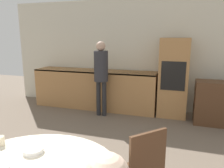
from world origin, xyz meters
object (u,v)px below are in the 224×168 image
at_px(person_standing, 101,70).
at_px(bowl_near, 33,150).
at_px(cup, 1,141).
at_px(oven_unit, 173,78).

height_order(person_standing, bowl_near, person_standing).
bearing_deg(bowl_near, person_standing, 98.59).
bearing_deg(bowl_near, cup, 177.23).
height_order(person_standing, cup, person_standing).
relative_size(person_standing, cup, 18.82).
xyz_separation_m(cup, bowl_near, (0.37, -0.02, -0.02)).
relative_size(oven_unit, bowl_near, 9.45).
xyz_separation_m(oven_unit, bowl_near, (-1.06, -3.40, -0.10)).
relative_size(person_standing, bowl_near, 9.04).
bearing_deg(oven_unit, cup, -112.84).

